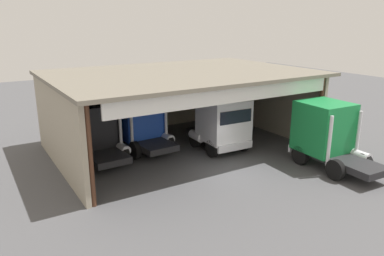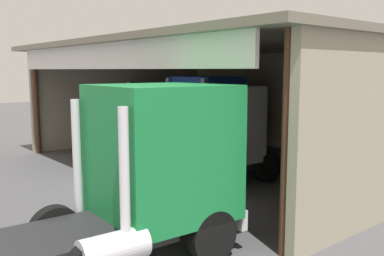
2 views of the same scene
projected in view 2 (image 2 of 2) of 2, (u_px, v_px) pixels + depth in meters
name	position (u px, v px, depth m)	size (l,w,h in m)	color
ground_plane	(111.00, 185.00, 14.32)	(80.00, 80.00, 0.00)	#4C4C4F
workshop_shed	(236.00, 79.00, 17.59)	(15.43, 10.92, 4.88)	#9E937F
truck_black_center_left_bay	(158.00, 112.00, 21.64)	(2.82, 4.45, 3.25)	black
truck_blue_center_bay	(205.00, 113.00, 19.62)	(2.92, 4.81, 3.55)	#1E47B7
truck_white_left_bay	(217.00, 131.00, 14.62)	(2.76, 4.49, 3.32)	white
truck_green_yard_outside	(151.00, 167.00, 8.76)	(2.63, 5.29, 3.56)	#197F3D
oil_drum	(383.00, 158.00, 16.46)	(0.58, 0.58, 0.91)	#B21E19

